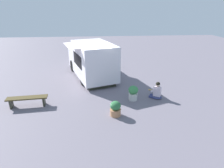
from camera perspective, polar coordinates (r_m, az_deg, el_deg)
ground_plane at (r=11.78m, az=-6.03°, el=0.50°), size 40.00×40.00×0.00m
food_truck at (r=12.53m, az=-6.43°, el=7.21°), size 3.44×5.43×2.33m
person_customer at (r=9.85m, az=13.39°, el=-2.28°), size 0.74×0.68×0.89m
planter_flowering_near at (r=9.45m, az=6.46°, el=-2.59°), size 0.49×0.49×0.75m
planter_flowering_far at (r=8.09m, az=1.04°, el=-7.45°), size 0.49×0.49×0.67m
plaza_bench at (r=9.65m, az=-24.32°, el=-4.26°), size 1.86×0.55×0.47m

